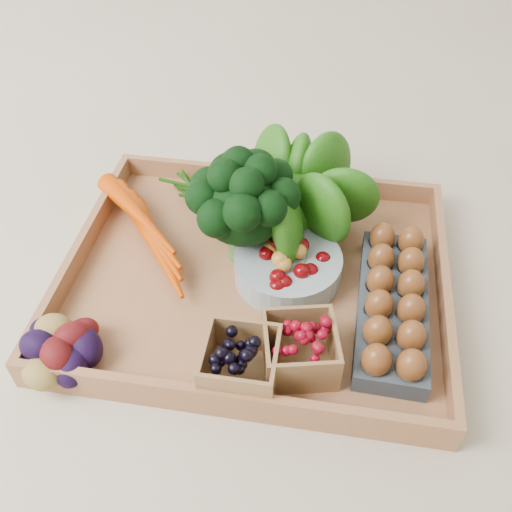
# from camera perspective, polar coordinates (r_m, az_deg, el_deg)

# --- Properties ---
(ground) EXTENTS (4.00, 4.00, 0.00)m
(ground) POSITION_cam_1_polar(r_m,az_deg,el_deg) (0.86, -0.00, -2.83)
(ground) COLOR beige
(ground) RESTS_ON ground
(tray) EXTENTS (0.55, 0.45, 0.01)m
(tray) POSITION_cam_1_polar(r_m,az_deg,el_deg) (0.85, -0.00, -2.49)
(tray) COLOR #AB7147
(tray) RESTS_ON ground
(carrots) EXTENTS (0.22, 0.16, 0.05)m
(carrots) POSITION_cam_1_polar(r_m,az_deg,el_deg) (0.90, -10.85, 2.85)
(carrots) COLOR #D03E00
(carrots) RESTS_ON tray
(lettuce) EXTENTS (0.16, 0.16, 0.16)m
(lettuce) POSITION_cam_1_polar(r_m,az_deg,el_deg) (0.88, 3.50, 6.98)
(lettuce) COLOR #13460A
(lettuce) RESTS_ON tray
(broccoli) EXTENTS (0.17, 0.17, 0.13)m
(broccoli) POSITION_cam_1_polar(r_m,az_deg,el_deg) (0.84, -1.26, 3.29)
(broccoli) COLOR black
(broccoli) RESTS_ON tray
(cherry_bowl) EXTENTS (0.16, 0.16, 0.04)m
(cherry_bowl) POSITION_cam_1_polar(r_m,az_deg,el_deg) (0.83, 3.19, -1.06)
(cherry_bowl) COLOR #8C9EA5
(cherry_bowl) RESTS_ON tray
(egg_carton) EXTENTS (0.10, 0.27, 0.03)m
(egg_carton) POSITION_cam_1_polar(r_m,az_deg,el_deg) (0.81, 13.43, -5.04)
(egg_carton) COLOR #3B424C
(egg_carton) RESTS_ON tray
(potatoes) EXTENTS (0.13, 0.13, 0.08)m
(potatoes) POSITION_cam_1_polar(r_m,az_deg,el_deg) (0.77, -19.45, -7.96)
(potatoes) COLOR #470B0D
(potatoes) RESTS_ON tray
(punnet_blackberry) EXTENTS (0.09, 0.09, 0.06)m
(punnet_blackberry) POSITION_cam_1_polar(r_m,az_deg,el_deg) (0.71, -1.54, -10.66)
(punnet_blackberry) COLOR black
(punnet_blackberry) RESTS_ON tray
(punnet_raspberry) EXTENTS (0.11, 0.11, 0.06)m
(punnet_raspberry) POSITION_cam_1_polar(r_m,az_deg,el_deg) (0.73, 4.40, -9.24)
(punnet_raspberry) COLOR maroon
(punnet_raspberry) RESTS_ON tray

